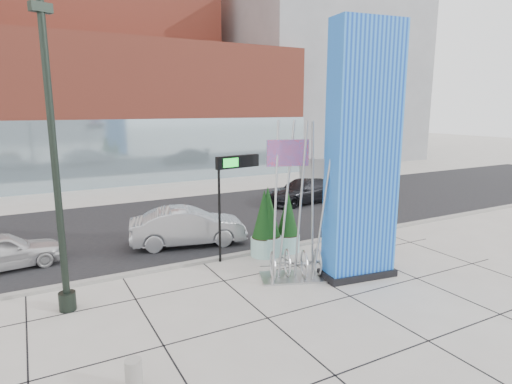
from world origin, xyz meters
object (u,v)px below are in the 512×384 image
blue_pylon (363,158)px  overhead_street_sign (236,171)px  car_white_west (2,252)px  car_silver_mid (188,227)px  lamp_post (57,190)px  concrete_bollard (134,375)px  public_art_sculpture (297,238)px

blue_pylon → overhead_street_sign: blue_pylon is taller
blue_pylon → overhead_street_sign: 4.74m
blue_pylon → car_white_west: bearing=156.4°
overhead_street_sign → car_silver_mid: bearing=104.0°
overhead_street_sign → lamp_post: bearing=-174.7°
concrete_bollard → overhead_street_sign: 8.77m
public_art_sculpture → car_silver_mid: size_ratio=1.12×
concrete_bollard → car_white_west: bearing=106.1°
public_art_sculpture → concrete_bollard: 7.31m
public_art_sculpture → car_white_west: public_art_sculpture is taller
public_art_sculpture → concrete_bollard: size_ratio=7.81×
overhead_street_sign → car_white_west: bearing=150.6°
blue_pylon → car_silver_mid: blue_pylon is taller
concrete_bollard → car_silver_mid: bearing=63.7°
public_art_sculpture → car_silver_mid: (-2.05, 5.28, -0.63)m
public_art_sculpture → car_white_west: 10.72m
concrete_bollard → car_white_west: size_ratio=0.17×
lamp_post → car_white_west: (-1.78, 4.59, -2.92)m
public_art_sculpture → car_silver_mid: 5.70m
concrete_bollard → car_silver_mid: 9.74m
public_art_sculpture → car_white_west: bearing=168.6°
public_art_sculpture → concrete_bollard: public_art_sculpture is taller
lamp_post → concrete_bollard: size_ratio=12.57×
car_white_west → car_silver_mid: 6.98m
overhead_street_sign → concrete_bollard: bearing=-139.7°
blue_pylon → car_silver_mid: bearing=130.9°
concrete_bollard → car_white_west: (-2.65, 9.20, 0.33)m
public_art_sculpture → overhead_street_sign: size_ratio=1.35×
concrete_bollard → car_silver_mid: (4.31, 8.72, 0.46)m
lamp_post → public_art_sculpture: size_ratio=1.61×
overhead_street_sign → car_silver_mid: overhead_street_sign is taller
overhead_street_sign → car_silver_mid: size_ratio=0.83×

